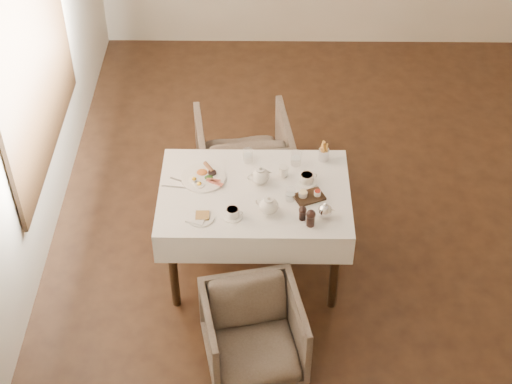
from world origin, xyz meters
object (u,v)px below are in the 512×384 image
at_px(table, 254,204).
at_px(breakfast_plate, 204,177).
at_px(armchair_far, 244,156).
at_px(teapot_centre, 260,175).
at_px(armchair_near, 254,334).

relative_size(table, breakfast_plate, 4.23).
relative_size(table, armchair_far, 1.76).
bearing_deg(table, breakfast_plate, 159.51).
height_order(breakfast_plate, teapot_centre, teapot_centre).
distance_m(breakfast_plate, teapot_centre, 0.39).
xyz_separation_m(armchair_near, teapot_centre, (0.03, 0.91, 0.54)).
relative_size(armchair_near, armchair_far, 0.85).
height_order(table, armchair_far, table).
relative_size(breakfast_plate, teapot_centre, 1.78).
xyz_separation_m(armchair_near, armchair_far, (-0.10, 1.70, 0.05)).
xyz_separation_m(armchair_near, breakfast_plate, (-0.35, 0.95, 0.48)).
bearing_deg(armchair_far, teapot_centre, 91.19).
height_order(table, armchair_near, table).
bearing_deg(breakfast_plate, teapot_centre, -13.24).
xyz_separation_m(table, breakfast_plate, (-0.35, 0.13, 0.13)).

